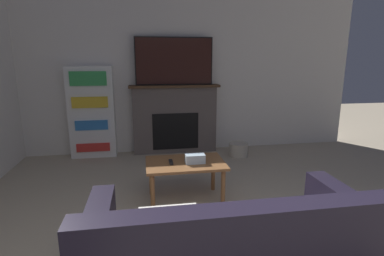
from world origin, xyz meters
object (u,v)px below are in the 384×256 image
(fireplace, at_px, (175,119))
(coffee_table, at_px, (185,167))
(tv, at_px, (174,61))
(storage_basket, at_px, (238,150))
(bookshelf, at_px, (92,112))

(fireplace, xyz_separation_m, coffee_table, (-0.09, -1.93, -0.19))
(fireplace, distance_m, coffee_table, 1.95)
(fireplace, bearing_deg, tv, -90.00)
(storage_basket, bearing_deg, tv, 158.23)
(storage_basket, bearing_deg, bookshelf, 170.36)
(coffee_table, xyz_separation_m, storage_basket, (1.14, 1.50, -0.30))
(fireplace, height_order, tv, tv)
(coffee_table, relative_size, bookshelf, 0.59)
(tv, distance_m, bookshelf, 1.62)
(tv, bearing_deg, bookshelf, -179.88)
(tv, xyz_separation_m, bookshelf, (-1.39, -0.00, -0.83))
(fireplace, bearing_deg, coffee_table, -92.79)
(coffee_table, height_order, bookshelf, bookshelf)
(tv, bearing_deg, coffee_table, -92.82)
(fireplace, xyz_separation_m, storage_basket, (1.04, -0.44, -0.49))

